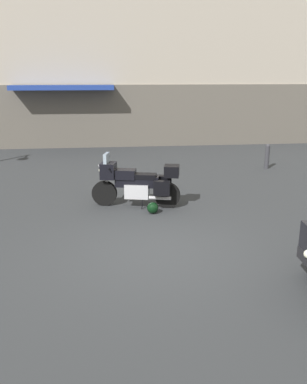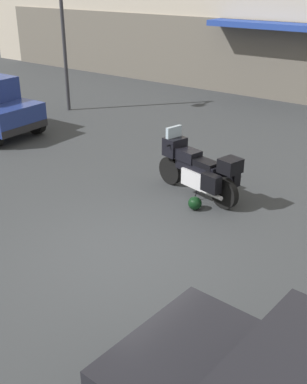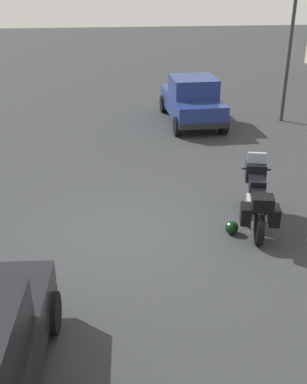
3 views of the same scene
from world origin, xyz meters
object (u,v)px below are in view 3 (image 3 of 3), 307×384
(motorcycle, at_px, (257,199))
(helmet, at_px, (232,228))
(streetlamp_curbside, at_px, (287,38))
(car_hatchback_near, at_px, (192,100))

(motorcycle, distance_m, helmet, 0.83)
(helmet, bearing_deg, streetlamp_curbside, 153.74)
(motorcycle, distance_m, car_hatchback_near, 7.56)
(helmet, xyz_separation_m, car_hatchback_near, (-7.88, 0.64, 0.67))
(motorcycle, relative_size, car_hatchback_near, 0.57)
(helmet, relative_size, streetlamp_curbside, 0.06)
(motorcycle, xyz_separation_m, helmet, (0.32, -0.60, -0.48))
(motorcycle, bearing_deg, helmet, 131.11)
(car_hatchback_near, distance_m, streetlamp_curbside, 3.79)
(car_hatchback_near, relative_size, streetlamp_curbside, 0.82)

